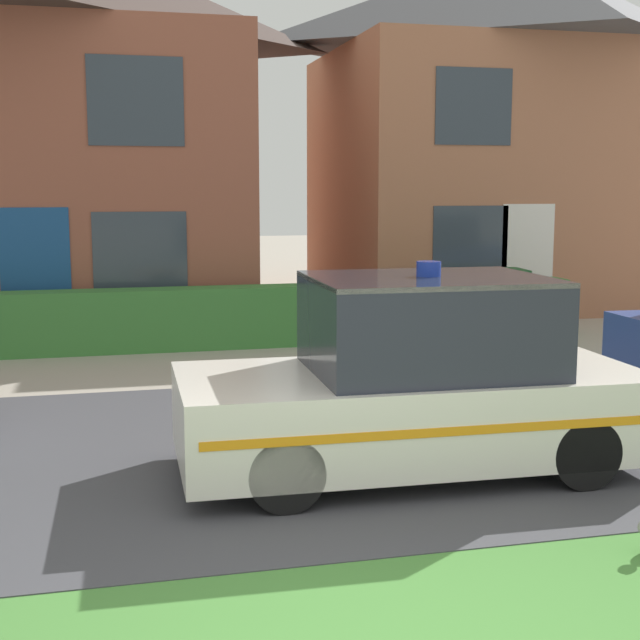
{
  "coord_description": "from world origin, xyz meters",
  "views": [
    {
      "loc": [
        -1.34,
        -3.99,
        2.38
      ],
      "look_at": [
        0.8,
        4.71,
        1.05
      ],
      "focal_mm": 50.0,
      "sensor_mm": 36.0,
      "label": 1
    }
  ],
  "objects_px": {
    "house_left": "(0,113)",
    "wheelie_bin": "(504,308)",
    "house_right": "(514,126)",
    "police_car": "(416,382)"
  },
  "relations": [
    {
      "from": "house_left",
      "to": "wheelie_bin",
      "type": "relative_size",
      "value": 7.24
    },
    {
      "from": "house_left",
      "to": "wheelie_bin",
      "type": "height_order",
      "value": "house_left"
    },
    {
      "from": "house_left",
      "to": "house_right",
      "type": "xyz_separation_m",
      "value": [
        10.03,
        0.21,
        -0.04
      ]
    },
    {
      "from": "police_car",
      "to": "wheelie_bin",
      "type": "xyz_separation_m",
      "value": [
        3.33,
        5.32,
        -0.17
      ]
    },
    {
      "from": "police_car",
      "to": "wheelie_bin",
      "type": "relative_size",
      "value": 3.32
    },
    {
      "from": "police_car",
      "to": "wheelie_bin",
      "type": "distance_m",
      "value": 6.28
    },
    {
      "from": "house_left",
      "to": "house_right",
      "type": "relative_size",
      "value": 1.08
    },
    {
      "from": "house_right",
      "to": "wheelie_bin",
      "type": "xyz_separation_m",
      "value": [
        -2.51,
        -5.01,
        -3.05
      ]
    },
    {
      "from": "house_left",
      "to": "wheelie_bin",
      "type": "distance_m",
      "value": 9.44
    },
    {
      "from": "police_car",
      "to": "house_left",
      "type": "xyz_separation_m",
      "value": [
        -4.2,
        10.13,
        2.92
      ]
    }
  ]
}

